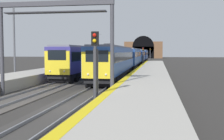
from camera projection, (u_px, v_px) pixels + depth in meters
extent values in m
plane|color=#302D2B|center=(69.00, 108.00, 16.61)|extent=(320.00, 320.00, 0.00)
cube|color=#ADA89E|center=(140.00, 101.00, 15.89)|extent=(112.00, 4.12, 1.04)
cube|color=yellow|center=(109.00, 91.00, 16.15)|extent=(112.00, 0.50, 0.01)
cube|color=#383533|center=(69.00, 107.00, 16.61)|extent=(160.00, 3.02, 0.06)
cube|color=gray|center=(57.00, 105.00, 16.72)|extent=(160.00, 0.07, 0.15)
cube|color=gray|center=(81.00, 106.00, 16.49)|extent=(160.00, 0.07, 0.15)
cube|color=gray|center=(10.00, 104.00, 17.22)|extent=(160.00, 0.07, 0.15)
cube|color=#264C99|center=(115.00, 59.00, 33.94)|extent=(20.82, 3.01, 2.72)
cube|color=black|center=(115.00, 56.00, 33.92)|extent=(19.99, 3.04, 0.94)
cube|color=slate|center=(115.00, 47.00, 33.85)|extent=(20.20, 2.59, 0.20)
cube|color=black|center=(115.00, 72.00, 34.04)|extent=(20.40, 2.67, 0.55)
cylinder|color=black|center=(100.00, 83.00, 25.13)|extent=(1.02, 2.60, 1.00)
cylinder|color=black|center=(104.00, 81.00, 26.90)|extent=(1.02, 2.60, 1.00)
cylinder|color=black|center=(122.00, 71.00, 41.23)|extent=(1.02, 2.60, 1.00)
cylinder|color=black|center=(123.00, 70.00, 43.00)|extent=(1.02, 2.60, 1.00)
cube|color=yellow|center=(97.00, 65.00, 23.66)|extent=(0.15, 2.71, 2.28)
cube|color=black|center=(97.00, 56.00, 23.56)|extent=(0.06, 1.98, 0.98)
sphere|color=#F2EACC|center=(106.00, 75.00, 23.54)|extent=(0.20, 0.20, 0.20)
sphere|color=#F2EACC|center=(88.00, 74.00, 23.78)|extent=(0.20, 0.20, 0.20)
cube|color=#264C99|center=(131.00, 56.00, 54.97)|extent=(20.82, 3.01, 2.72)
cube|color=black|center=(131.00, 54.00, 54.94)|extent=(19.99, 3.04, 0.84)
cube|color=slate|center=(131.00, 49.00, 54.88)|extent=(20.20, 2.59, 0.20)
cube|color=black|center=(131.00, 64.00, 55.08)|extent=(20.40, 2.67, 0.55)
cylinder|color=black|center=(126.00, 69.00, 45.80)|extent=(1.02, 2.60, 1.00)
cylinder|color=black|center=(128.00, 68.00, 47.58)|extent=(1.02, 2.60, 1.00)
cylinder|color=black|center=(134.00, 64.00, 62.62)|extent=(1.02, 2.60, 1.00)
cylinder|color=black|center=(135.00, 64.00, 64.39)|extent=(1.02, 2.60, 1.00)
cube|color=#264C99|center=(139.00, 55.00, 76.01)|extent=(20.82, 3.01, 2.72)
cube|color=black|center=(139.00, 54.00, 75.98)|extent=(19.99, 3.04, 0.89)
cube|color=slate|center=(139.00, 50.00, 75.91)|extent=(20.20, 2.59, 0.20)
cube|color=black|center=(139.00, 61.00, 76.11)|extent=(20.40, 2.67, 0.55)
cylinder|color=black|center=(137.00, 63.00, 67.06)|extent=(1.02, 2.60, 1.00)
cylinder|color=black|center=(137.00, 63.00, 68.84)|extent=(1.02, 2.60, 1.00)
cylinder|color=black|center=(140.00, 61.00, 83.43)|extent=(1.02, 2.60, 1.00)
cylinder|color=black|center=(141.00, 61.00, 85.20)|extent=(1.02, 2.60, 1.00)
cube|color=#264C99|center=(143.00, 54.00, 97.04)|extent=(20.82, 3.01, 2.72)
cube|color=black|center=(143.00, 54.00, 97.02)|extent=(19.99, 3.04, 0.78)
cube|color=slate|center=(143.00, 50.00, 96.94)|extent=(20.20, 2.59, 0.20)
cube|color=black|center=(143.00, 59.00, 97.14)|extent=(20.40, 2.67, 0.55)
cylinder|color=black|center=(142.00, 61.00, 88.05)|extent=(1.02, 2.60, 1.00)
cylinder|color=black|center=(142.00, 60.00, 89.83)|extent=(1.02, 2.60, 1.00)
cylinder|color=black|center=(144.00, 59.00, 104.50)|extent=(1.02, 2.60, 1.00)
cylinder|color=black|center=(144.00, 59.00, 106.27)|extent=(1.02, 2.60, 1.00)
cube|color=navy|center=(83.00, 59.00, 36.80)|extent=(18.19, 3.21, 2.81)
cube|color=black|center=(83.00, 56.00, 36.77)|extent=(17.47, 3.22, 1.00)
cube|color=slate|center=(83.00, 47.00, 36.70)|extent=(17.64, 2.79, 0.20)
cube|color=black|center=(84.00, 71.00, 36.90)|extent=(17.82, 2.87, 0.54)
cylinder|color=black|center=(61.00, 79.00, 28.93)|extent=(1.04, 2.56, 0.98)
cylinder|color=black|center=(67.00, 78.00, 30.70)|extent=(1.04, 2.56, 0.98)
cylinder|color=black|center=(95.00, 70.00, 43.16)|extent=(1.04, 2.56, 0.98)
cylinder|color=black|center=(98.00, 69.00, 44.92)|extent=(1.04, 2.56, 0.98)
cube|color=yellow|center=(57.00, 63.00, 27.89)|extent=(0.19, 2.64, 2.38)
cube|color=black|center=(57.00, 55.00, 27.79)|extent=(0.09, 1.93, 1.01)
sphere|color=#F2EACC|center=(64.00, 71.00, 27.74)|extent=(0.20, 0.20, 0.20)
sphere|color=#F2EACC|center=(50.00, 71.00, 28.03)|extent=(0.20, 0.20, 0.20)
cube|color=navy|center=(109.00, 56.00, 55.32)|extent=(18.19, 3.21, 2.81)
cube|color=black|center=(109.00, 55.00, 55.31)|extent=(17.47, 3.22, 0.91)
cube|color=slate|center=(109.00, 49.00, 55.23)|extent=(17.64, 2.79, 0.20)
cube|color=black|center=(109.00, 64.00, 55.43)|extent=(17.82, 2.87, 0.54)
cylinder|color=black|center=(100.00, 68.00, 47.91)|extent=(1.04, 2.56, 0.98)
cylinder|color=black|center=(102.00, 68.00, 49.68)|extent=(1.04, 2.56, 0.98)
cylinder|color=black|center=(114.00, 65.00, 61.23)|extent=(1.04, 2.56, 0.98)
cylinder|color=black|center=(115.00, 64.00, 62.99)|extent=(1.04, 2.56, 0.98)
cube|color=black|center=(109.00, 46.00, 55.19)|extent=(1.34, 1.68, 0.90)
cylinder|color=#38383D|center=(95.00, 79.00, 15.10)|extent=(0.16, 0.16, 3.66)
cube|color=black|center=(95.00, 39.00, 14.95)|extent=(0.20, 0.38, 0.75)
cube|color=#38383D|center=(96.00, 79.00, 15.23)|extent=(0.04, 0.28, 3.30)
sphere|color=red|center=(94.00, 35.00, 14.81)|extent=(0.20, 0.20, 0.20)
sphere|color=yellow|center=(94.00, 41.00, 14.83)|extent=(0.20, 0.20, 0.20)
cylinder|color=#38383D|center=(143.00, 59.00, 61.99)|extent=(0.16, 0.16, 3.53)
cube|color=black|center=(143.00, 49.00, 61.85)|extent=(0.20, 0.38, 0.75)
cube|color=#38383D|center=(143.00, 59.00, 62.13)|extent=(0.04, 0.28, 3.18)
sphere|color=red|center=(143.00, 48.00, 61.71)|extent=(0.20, 0.20, 0.20)
sphere|color=yellow|center=(143.00, 50.00, 61.73)|extent=(0.20, 0.20, 0.20)
cylinder|color=#4C4C54|center=(150.00, 55.00, 116.55)|extent=(0.16, 0.16, 4.10)
cube|color=black|center=(150.00, 49.00, 116.39)|extent=(0.20, 0.38, 0.75)
cube|color=#4C4C54|center=(150.00, 55.00, 116.69)|extent=(0.04, 0.28, 3.69)
sphere|color=red|center=(150.00, 49.00, 116.25)|extent=(0.20, 0.20, 0.20)
sphere|color=yellow|center=(150.00, 49.00, 116.27)|extent=(0.20, 0.20, 0.20)
cylinder|color=#3F3F47|center=(2.00, 52.00, 21.17)|extent=(0.28, 0.28, 6.65)
cylinder|color=#3F3F47|center=(112.00, 52.00, 19.78)|extent=(0.28, 0.28, 6.65)
cube|color=#3F3F47|center=(54.00, 4.00, 20.25)|extent=(0.36, 8.77, 0.35)
cube|color=#2D2D33|center=(55.00, 12.00, 20.29)|extent=(0.70, 7.64, 0.08)
cube|color=brown|center=(143.00, 50.00, 140.11)|extent=(2.08, 19.12, 8.37)
cube|color=black|center=(143.00, 52.00, 139.12)|extent=(0.12, 10.71, 5.86)
cylinder|color=black|center=(143.00, 47.00, 138.92)|extent=(0.12, 10.71, 10.71)
cylinder|color=#595B60|center=(95.00, 48.00, 72.92)|extent=(0.22, 0.22, 8.45)
cylinder|color=#595B60|center=(98.00, 34.00, 72.54)|extent=(0.08, 1.78, 0.08)
cylinder|color=#595B60|center=(14.00, 44.00, 32.21)|extent=(0.22, 0.22, 8.33)
cylinder|color=#595B60|center=(22.00, 13.00, 31.80)|extent=(0.08, 2.18, 0.08)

